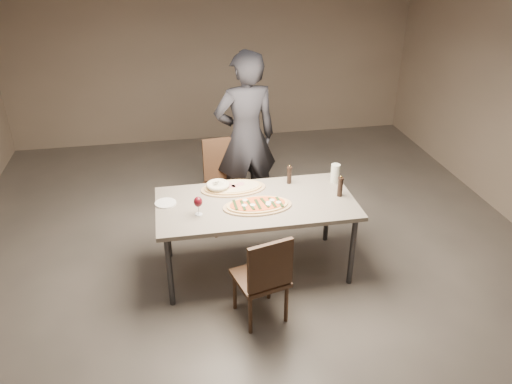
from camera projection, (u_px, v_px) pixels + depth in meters
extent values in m
plane|color=#5A534D|center=(256.00, 268.00, 4.88)|extent=(7.00, 7.00, 0.00)
plane|color=gray|center=(212.00, 47.00, 7.25)|extent=(6.00, 0.00, 6.00)
cube|color=gray|center=(256.00, 204.00, 4.53)|extent=(1.80, 0.90, 0.04)
cylinder|color=#333335|center=(170.00, 271.00, 4.26)|extent=(0.05, 0.05, 0.71)
cylinder|color=#333335|center=(352.00, 251.00, 4.52)|extent=(0.05, 0.05, 0.71)
cylinder|color=#333335|center=(167.00, 226.00, 4.90)|extent=(0.05, 0.05, 0.71)
cylinder|color=#333335|center=(327.00, 211.00, 5.16)|extent=(0.05, 0.05, 0.71)
ellipsoid|color=white|center=(268.00, 202.00, 4.43)|extent=(0.05, 0.05, 0.01)
ellipsoid|color=white|center=(245.00, 200.00, 4.47)|extent=(0.05, 0.05, 0.01)
ellipsoid|color=white|center=(268.00, 204.00, 4.40)|extent=(0.05, 0.05, 0.01)
ellipsoid|color=white|center=(253.00, 205.00, 4.39)|extent=(0.05, 0.05, 0.01)
ellipsoid|color=white|center=(279.00, 202.00, 4.44)|extent=(0.05, 0.05, 0.01)
ellipsoid|color=white|center=(244.00, 205.00, 4.39)|extent=(0.05, 0.05, 0.01)
ellipsoid|color=white|center=(272.00, 200.00, 4.47)|extent=(0.05, 0.05, 0.01)
cube|color=#1E3215|center=(235.00, 205.00, 4.40)|extent=(0.03, 0.18, 0.01)
cube|color=#1E3215|center=(243.00, 205.00, 4.39)|extent=(0.03, 0.18, 0.01)
cube|color=#1E3215|center=(251.00, 205.00, 4.40)|extent=(0.06, 0.18, 0.01)
cube|color=#1E3215|center=(258.00, 204.00, 4.41)|extent=(0.04, 0.18, 0.01)
cube|color=#1E3215|center=(265.00, 203.00, 4.43)|extent=(0.06, 0.18, 0.01)
cube|color=#1E3215|center=(272.00, 202.00, 4.44)|extent=(0.05, 0.18, 0.01)
cube|color=#1E3215|center=(280.00, 202.00, 4.45)|extent=(0.04, 0.18, 0.01)
cylinder|color=#DA8A87|center=(232.00, 186.00, 4.71)|extent=(0.07, 0.07, 0.00)
cylinder|color=#DA8A87|center=(228.00, 184.00, 4.76)|extent=(0.07, 0.07, 0.00)
cylinder|color=#DA8A87|center=(218.00, 188.00, 4.68)|extent=(0.07, 0.07, 0.00)
cylinder|color=#DA8A87|center=(241.00, 184.00, 4.76)|extent=(0.07, 0.07, 0.00)
cylinder|color=#DA8A87|center=(235.00, 186.00, 4.72)|extent=(0.07, 0.07, 0.00)
cylinder|color=beige|center=(218.00, 187.00, 4.69)|extent=(0.19, 0.19, 0.07)
torus|color=beige|center=(218.00, 185.00, 4.68)|extent=(0.22, 0.22, 0.03)
cube|color=#9F7440|center=(221.00, 185.00, 4.69)|extent=(0.07, 0.07, 0.04)
cube|color=#9F7440|center=(218.00, 184.00, 4.71)|extent=(0.07, 0.07, 0.04)
cube|color=#9F7440|center=(215.00, 185.00, 4.70)|extent=(0.07, 0.07, 0.04)
cube|color=#9F7440|center=(216.00, 187.00, 4.67)|extent=(0.07, 0.06, 0.04)
cube|color=#9F7440|center=(219.00, 187.00, 4.67)|extent=(0.05, 0.06, 0.04)
cylinder|color=white|center=(241.00, 207.00, 4.42)|extent=(0.13, 0.13, 0.01)
cylinder|color=#AB9F3E|center=(241.00, 207.00, 4.42)|extent=(0.09, 0.09, 0.00)
cylinder|color=black|center=(289.00, 176.00, 4.81)|extent=(0.04, 0.04, 0.16)
cylinder|color=black|center=(290.00, 168.00, 4.77)|extent=(0.05, 0.05, 0.02)
sphere|color=gold|center=(290.00, 166.00, 4.76)|extent=(0.02, 0.02, 0.02)
cylinder|color=black|center=(340.00, 188.00, 4.58)|extent=(0.05, 0.05, 0.17)
cylinder|color=black|center=(341.00, 179.00, 4.54)|extent=(0.05, 0.05, 0.02)
sphere|color=gold|center=(341.00, 177.00, 4.53)|extent=(0.02, 0.02, 0.02)
cylinder|color=silver|center=(335.00, 173.00, 4.83)|extent=(0.09, 0.09, 0.18)
cylinder|color=silver|center=(199.00, 214.00, 4.32)|extent=(0.07, 0.07, 0.01)
cylinder|color=silver|center=(199.00, 210.00, 4.30)|extent=(0.01, 0.01, 0.08)
ellipsoid|color=#490A12|center=(198.00, 202.00, 4.26)|extent=(0.08, 0.08, 0.09)
cylinder|color=white|center=(166.00, 203.00, 4.49)|extent=(0.19, 0.19, 0.01)
cube|color=#3A2618|center=(260.00, 278.00, 4.12)|extent=(0.49, 0.49, 0.04)
cylinder|color=#3A2618|center=(250.00, 315.00, 4.02)|extent=(0.03, 0.03, 0.37)
cylinder|color=#3A2618|center=(286.00, 304.00, 4.15)|extent=(0.03, 0.03, 0.37)
cylinder|color=#3A2618|center=(235.00, 291.00, 4.29)|extent=(0.03, 0.03, 0.37)
cylinder|color=#3A2618|center=(269.00, 281.00, 4.41)|extent=(0.03, 0.03, 0.37)
cube|color=#3A2618|center=(270.00, 266.00, 3.86)|extent=(0.38, 0.13, 0.42)
cube|color=#3A2618|center=(228.00, 190.00, 5.37)|extent=(0.50, 0.50, 0.04)
cylinder|color=#3A2618|center=(241.00, 199.00, 5.68)|extent=(0.04, 0.04, 0.43)
cylinder|color=#3A2618|center=(208.00, 203.00, 5.59)|extent=(0.04, 0.04, 0.43)
cylinder|color=#3A2618|center=(250.00, 215.00, 5.37)|extent=(0.04, 0.04, 0.43)
cylinder|color=#3A2618|center=(216.00, 220.00, 5.27)|extent=(0.04, 0.04, 0.43)
cube|color=#3A2618|center=(223.00, 159.00, 5.41)|extent=(0.44, 0.08, 0.48)
imported|color=black|center=(246.00, 138.00, 5.37)|extent=(0.75, 0.55, 1.89)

